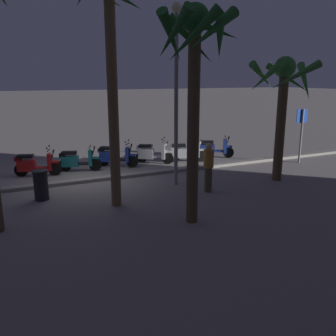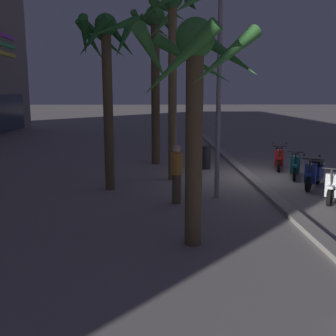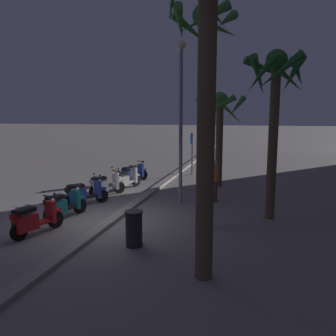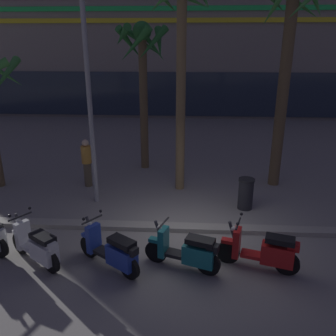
{
  "view_description": "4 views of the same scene",
  "coord_description": "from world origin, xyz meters",
  "px_view_note": "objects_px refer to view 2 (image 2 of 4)",
  "views": [
    {
      "loc": [
        2.66,
        13.32,
        3.76
      ],
      "look_at": [
        -2.15,
        2.84,
        0.85
      ],
      "focal_mm": 38.57,
      "sensor_mm": 36.0,
      "label": 1
    },
    {
      "loc": [
        -14.28,
        3.9,
        3.07
      ],
      "look_at": [
        -3.64,
        3.55,
        1.06
      ],
      "focal_mm": 42.23,
      "sensor_mm": 36.0,
      "label": 2
    },
    {
      "loc": [
        9.93,
        4.86,
        3.44
      ],
      "look_at": [
        -3.42,
        1.41,
        1.28
      ],
      "focal_mm": 36.76,
      "sensor_mm": 36.0,
      "label": 3
    },
    {
      "loc": [
        0.04,
        -7.86,
        4.68
      ],
      "look_at": [
        -0.61,
        2.78,
        0.9
      ],
      "focal_mm": 37.46,
      "sensor_mm": 36.0,
      "label": 4
    }
  ],
  "objects_px": {
    "palm_tree_far_corner": "(106,57)",
    "street_lamp": "(219,68)",
    "palm_tree_mid_walkway": "(155,51)",
    "scooter_white_gap_after_mid": "(335,185)",
    "scooter_teal_last_in_row": "(295,165)",
    "litter_bin": "(205,157)",
    "scooter_red_lead_nearest": "(279,158)",
    "palm_tree_by_mall_entrance": "(173,39)",
    "scooter_blue_mid_rear": "(315,173)",
    "palm_tree_near_sign": "(195,80)",
    "pedestrian_window_shopping": "(177,173)"
  },
  "relations": [
    {
      "from": "scooter_teal_last_in_row",
      "to": "palm_tree_near_sign",
      "type": "bearing_deg",
      "value": 146.01
    },
    {
      "from": "scooter_blue_mid_rear",
      "to": "street_lamp",
      "type": "bearing_deg",
      "value": 109.94
    },
    {
      "from": "scooter_blue_mid_rear",
      "to": "scooter_teal_last_in_row",
      "type": "relative_size",
      "value": 0.92
    },
    {
      "from": "pedestrian_window_shopping",
      "to": "palm_tree_far_corner",
      "type": "bearing_deg",
      "value": 50.42
    },
    {
      "from": "palm_tree_near_sign",
      "to": "litter_bin",
      "type": "distance_m",
      "value": 8.85
    },
    {
      "from": "scooter_teal_last_in_row",
      "to": "palm_tree_mid_walkway",
      "type": "bearing_deg",
      "value": 59.95
    },
    {
      "from": "scooter_white_gap_after_mid",
      "to": "scooter_teal_last_in_row",
      "type": "relative_size",
      "value": 0.88
    },
    {
      "from": "palm_tree_near_sign",
      "to": "street_lamp",
      "type": "height_order",
      "value": "street_lamp"
    },
    {
      "from": "palm_tree_near_sign",
      "to": "scooter_red_lead_nearest",
      "type": "bearing_deg",
      "value": -27.81
    },
    {
      "from": "palm_tree_by_mall_entrance",
      "to": "palm_tree_near_sign",
      "type": "distance_m",
      "value": 6.46
    },
    {
      "from": "palm_tree_far_corner",
      "to": "street_lamp",
      "type": "xyz_separation_m",
      "value": [
        -1.12,
        -3.33,
        -0.4
      ]
    },
    {
      "from": "scooter_red_lead_nearest",
      "to": "palm_tree_mid_walkway",
      "type": "height_order",
      "value": "palm_tree_mid_walkway"
    },
    {
      "from": "scooter_red_lead_nearest",
      "to": "litter_bin",
      "type": "relative_size",
      "value": 1.84
    },
    {
      "from": "scooter_white_gap_after_mid",
      "to": "scooter_teal_last_in_row",
      "type": "xyz_separation_m",
      "value": [
        3.32,
        0.02,
        -0.01
      ]
    },
    {
      "from": "palm_tree_far_corner",
      "to": "litter_bin",
      "type": "bearing_deg",
      "value": -45.75
    },
    {
      "from": "litter_bin",
      "to": "scooter_red_lead_nearest",
      "type": "bearing_deg",
      "value": -90.84
    },
    {
      "from": "scooter_teal_last_in_row",
      "to": "palm_tree_far_corner",
      "type": "height_order",
      "value": "palm_tree_far_corner"
    },
    {
      "from": "scooter_red_lead_nearest",
      "to": "palm_tree_far_corner",
      "type": "distance_m",
      "value": 8.32
    },
    {
      "from": "palm_tree_by_mall_entrance",
      "to": "street_lamp",
      "type": "xyz_separation_m",
      "value": [
        -2.57,
        -1.22,
        -1.12
      ]
    },
    {
      "from": "scooter_blue_mid_rear",
      "to": "street_lamp",
      "type": "height_order",
      "value": "street_lamp"
    },
    {
      "from": "scooter_blue_mid_rear",
      "to": "litter_bin",
      "type": "xyz_separation_m",
      "value": [
        3.32,
        3.25,
        0.02
      ]
    },
    {
      "from": "scooter_blue_mid_rear",
      "to": "scooter_teal_last_in_row",
      "type": "distance_m",
      "value": 1.62
    },
    {
      "from": "scooter_teal_last_in_row",
      "to": "pedestrian_window_shopping",
      "type": "distance_m",
      "value": 5.81
    },
    {
      "from": "palm_tree_near_sign",
      "to": "pedestrian_window_shopping",
      "type": "xyz_separation_m",
      "value": [
        3.09,
        0.18,
        -2.45
      ]
    },
    {
      "from": "palm_tree_by_mall_entrance",
      "to": "palm_tree_far_corner",
      "type": "distance_m",
      "value": 2.66
    },
    {
      "from": "litter_bin",
      "to": "scooter_blue_mid_rear",
      "type": "bearing_deg",
      "value": -135.63
    },
    {
      "from": "scooter_red_lead_nearest",
      "to": "scooter_white_gap_after_mid",
      "type": "bearing_deg",
      "value": -178.79
    },
    {
      "from": "scooter_red_lead_nearest",
      "to": "palm_tree_near_sign",
      "type": "xyz_separation_m",
      "value": [
        -8.24,
        4.35,
        2.87
      ]
    },
    {
      "from": "palm_tree_far_corner",
      "to": "scooter_red_lead_nearest",
      "type": "bearing_deg",
      "value": -62.64
    },
    {
      "from": "palm_tree_mid_walkway",
      "to": "street_lamp",
      "type": "distance_m",
      "value": 6.26
    },
    {
      "from": "pedestrian_window_shopping",
      "to": "street_lamp",
      "type": "xyz_separation_m",
      "value": [
        0.61,
        -1.24,
        2.89
      ]
    },
    {
      "from": "scooter_red_lead_nearest",
      "to": "palm_tree_by_mall_entrance",
      "type": "xyz_separation_m",
      "value": [
        -1.97,
        4.51,
        4.43
      ]
    },
    {
      "from": "scooter_white_gap_after_mid",
      "to": "palm_tree_near_sign",
      "type": "bearing_deg",
      "value": 126.17
    },
    {
      "from": "street_lamp",
      "to": "scooter_teal_last_in_row",
      "type": "bearing_deg",
      "value": -49.56
    },
    {
      "from": "palm_tree_by_mall_entrance",
      "to": "palm_tree_mid_walkway",
      "type": "xyz_separation_m",
      "value": [
        3.32,
        0.61,
        -0.06
      ]
    },
    {
      "from": "scooter_teal_last_in_row",
      "to": "palm_tree_mid_walkway",
      "type": "xyz_separation_m",
      "value": [
        3.01,
        5.21,
        4.38
      ]
    },
    {
      "from": "palm_tree_by_mall_entrance",
      "to": "litter_bin",
      "type": "height_order",
      "value": "palm_tree_by_mall_entrance"
    },
    {
      "from": "scooter_white_gap_after_mid",
      "to": "pedestrian_window_shopping",
      "type": "height_order",
      "value": "pedestrian_window_shopping"
    },
    {
      "from": "scooter_white_gap_after_mid",
      "to": "scooter_teal_last_in_row",
      "type": "distance_m",
      "value": 3.32
    },
    {
      "from": "palm_tree_by_mall_entrance",
      "to": "litter_bin",
      "type": "distance_m",
      "value": 5.06
    },
    {
      "from": "scooter_blue_mid_rear",
      "to": "palm_tree_far_corner",
      "type": "relative_size",
      "value": 0.28
    },
    {
      "from": "palm_tree_by_mall_entrance",
      "to": "scooter_blue_mid_rear",
      "type": "bearing_deg",
      "value": -105.5
    },
    {
      "from": "scooter_white_gap_after_mid",
      "to": "litter_bin",
      "type": "xyz_separation_m",
      "value": [
        5.03,
        3.16,
        0.03
      ]
    },
    {
      "from": "scooter_red_lead_nearest",
      "to": "pedestrian_window_shopping",
      "type": "xyz_separation_m",
      "value": [
        -5.15,
        4.53,
        0.42
      ]
    },
    {
      "from": "scooter_white_gap_after_mid",
      "to": "litter_bin",
      "type": "height_order",
      "value": "scooter_white_gap_after_mid"
    },
    {
      "from": "palm_tree_mid_walkway",
      "to": "scooter_white_gap_after_mid",
      "type": "bearing_deg",
      "value": -140.51
    },
    {
      "from": "scooter_red_lead_nearest",
      "to": "palm_tree_by_mall_entrance",
      "type": "bearing_deg",
      "value": 113.62
    },
    {
      "from": "scooter_teal_last_in_row",
      "to": "palm_tree_by_mall_entrance",
      "type": "height_order",
      "value": "palm_tree_by_mall_entrance"
    },
    {
      "from": "palm_tree_mid_walkway",
      "to": "litter_bin",
      "type": "xyz_separation_m",
      "value": [
        -1.31,
        -2.06,
        -4.35
      ]
    },
    {
      "from": "scooter_blue_mid_rear",
      "to": "palm_tree_near_sign",
      "type": "xyz_separation_m",
      "value": [
        -4.96,
        4.54,
        2.87
      ]
    }
  ]
}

